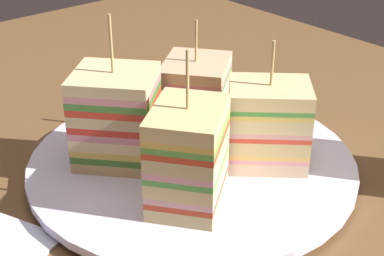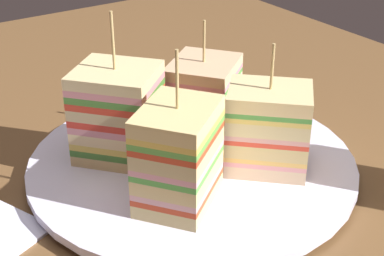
# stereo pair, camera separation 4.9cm
# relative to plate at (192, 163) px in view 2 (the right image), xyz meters

# --- Properties ---
(ground_plane) EXTENTS (1.03, 0.81, 0.02)m
(ground_plane) POSITION_rel_plate_xyz_m (0.00, 0.00, -0.02)
(ground_plane) COLOR brown
(plate) EXTENTS (0.28, 0.28, 0.01)m
(plate) POSITION_rel_plate_xyz_m (0.00, 0.00, 0.00)
(plate) COLOR white
(plate) RESTS_ON ground_plane
(sandwich_wedge_0) EXTENTS (0.08, 0.08, 0.11)m
(sandwich_wedge_0) POSITION_rel_plate_xyz_m (-0.04, -0.04, 0.04)
(sandwich_wedge_0) COLOR beige
(sandwich_wedge_0) RESTS_ON plate
(sandwich_wedge_1) EXTENTS (0.09, 0.09, 0.10)m
(sandwich_wedge_1) POSITION_rel_plate_xyz_m (0.05, -0.04, 0.04)
(sandwich_wedge_1) COLOR #DEB481
(sandwich_wedge_1) RESTS_ON plate
(sandwich_wedge_2) EXTENTS (0.09, 0.09, 0.13)m
(sandwich_wedge_2) POSITION_rel_plate_xyz_m (0.04, 0.05, 0.05)
(sandwich_wedge_2) COLOR #DFBC7B
(sandwich_wedge_2) RESTS_ON plate
(sandwich_wedge_3) EXTENTS (0.08, 0.08, 0.12)m
(sandwich_wedge_3) POSITION_rel_plate_xyz_m (-0.05, 0.04, 0.04)
(sandwich_wedge_3) COLOR #DBC17D
(sandwich_wedge_3) RESTS_ON plate
(chip_pile) EXTENTS (0.07, 0.07, 0.02)m
(chip_pile) POSITION_rel_plate_xyz_m (0.01, 0.01, 0.02)
(chip_pile) COLOR #E1BA5C
(chip_pile) RESTS_ON plate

